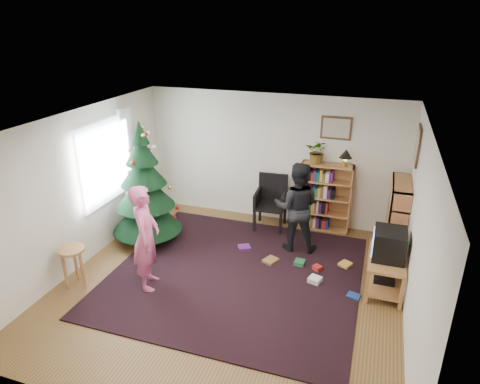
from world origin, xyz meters
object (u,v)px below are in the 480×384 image
(picture_right, at_px, (418,145))
(stool, at_px, (72,257))
(bookshelf_back, at_px, (325,197))
(tv_stand, at_px, (386,270))
(person_by_chair, at_px, (297,207))
(table_lamp, at_px, (346,155))
(christmas_tree, at_px, (145,194))
(armchair, at_px, (272,199))
(picture_back, at_px, (336,128))
(crt_tv, at_px, (389,244))
(potted_plant, at_px, (318,152))
(bookshelf_right, at_px, (397,217))
(person_standing, at_px, (146,238))

(picture_right, xyz_separation_m, stool, (-4.67, -2.49, -1.45))
(bookshelf_back, relative_size, tv_stand, 1.39)
(person_by_chair, relative_size, table_lamp, 5.10)
(tv_stand, height_order, table_lamp, table_lamp)
(christmas_tree, relative_size, person_by_chair, 1.39)
(bookshelf_back, relative_size, armchair, 1.27)
(picture_back, relative_size, tv_stand, 0.59)
(crt_tv, relative_size, armchair, 0.48)
(picture_back, distance_m, crt_tv, 2.43)
(picture_back, height_order, potted_plant, picture_back)
(armchair, xyz_separation_m, person_by_chair, (0.62, -0.75, 0.24))
(bookshelf_right, bearing_deg, picture_back, 61.29)
(christmas_tree, bearing_deg, table_lamp, 24.61)
(table_lamp, bearing_deg, person_by_chair, -125.50)
(picture_back, height_order, person_standing, picture_back)
(crt_tv, height_order, table_lamp, table_lamp)
(picture_back, bearing_deg, table_lamp, -31.42)
(crt_tv, bearing_deg, bookshelf_right, 84.07)
(picture_back, height_order, christmas_tree, christmas_tree)
(bookshelf_back, relative_size, table_lamp, 4.17)
(tv_stand, relative_size, stool, 1.45)
(tv_stand, xyz_separation_m, potted_plant, (-1.35, 1.70, 1.20))
(person_by_chair, bearing_deg, potted_plant, -108.49)
(stool, bearing_deg, bookshelf_right, 29.49)
(christmas_tree, xyz_separation_m, person_standing, (0.72, -1.24, -0.11))
(bookshelf_right, relative_size, armchair, 1.27)
(picture_back, distance_m, picture_right, 1.51)
(christmas_tree, xyz_separation_m, armchair, (1.96, 1.31, -0.37))
(picture_right, height_order, table_lamp, picture_right)
(armchair, bearing_deg, person_standing, -119.50)
(bookshelf_back, height_order, stool, bookshelf_back)
(tv_stand, distance_m, table_lamp, 2.24)
(tv_stand, relative_size, person_by_chair, 0.59)
(bookshelf_right, distance_m, tv_stand, 1.24)
(bookshelf_right, bearing_deg, potted_plant, 70.62)
(picture_back, bearing_deg, stool, -136.14)
(person_standing, relative_size, person_by_chair, 1.03)
(person_standing, bearing_deg, table_lamp, -62.11)
(tv_stand, bearing_deg, bookshelf_back, 124.07)
(stool, bearing_deg, potted_plant, 45.12)
(bookshelf_back, bearing_deg, bookshelf_right, -22.16)
(table_lamp, bearing_deg, armchair, -172.12)
(bookshelf_back, distance_m, crt_tv, 2.05)
(person_standing, bearing_deg, potted_plant, -55.89)
(picture_back, distance_m, bookshelf_back, 1.30)
(christmas_tree, bearing_deg, person_by_chair, 12.18)
(picture_right, xyz_separation_m, crt_tv, (-0.26, -1.11, -1.19))
(picture_right, distance_m, potted_plant, 1.76)
(crt_tv, xyz_separation_m, armchair, (-2.13, 1.52, -0.21))
(tv_stand, distance_m, armchair, 2.63)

